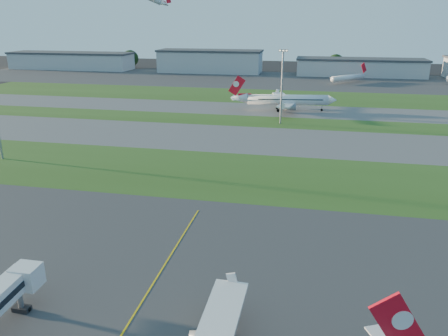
# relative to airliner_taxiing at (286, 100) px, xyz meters

# --- Properties ---
(ground) EXTENTS (700.00, 700.00, 0.00)m
(ground) POSITION_rel_airliner_taxiing_xyz_m (-15.46, -131.75, -4.41)
(ground) COLOR black
(ground) RESTS_ON ground
(apron_near) EXTENTS (300.00, 70.00, 0.01)m
(apron_near) POSITION_rel_airliner_taxiing_xyz_m (-15.46, -131.75, -4.41)
(apron_near) COLOR #333335
(apron_near) RESTS_ON ground
(grass_strip_a) EXTENTS (300.00, 34.00, 0.01)m
(grass_strip_a) POSITION_rel_airliner_taxiing_xyz_m (-15.46, -79.75, -4.41)
(grass_strip_a) COLOR #2B4B19
(grass_strip_a) RESTS_ON ground
(taxiway_a) EXTENTS (300.00, 32.00, 0.01)m
(taxiway_a) POSITION_rel_airliner_taxiing_xyz_m (-15.46, -46.75, -4.41)
(taxiway_a) COLOR #515154
(taxiway_a) RESTS_ON ground
(grass_strip_b) EXTENTS (300.00, 18.00, 0.01)m
(grass_strip_b) POSITION_rel_airliner_taxiing_xyz_m (-15.46, -21.75, -4.41)
(grass_strip_b) COLOR #2B4B19
(grass_strip_b) RESTS_ON ground
(taxiway_b) EXTENTS (300.00, 26.00, 0.01)m
(taxiway_b) POSITION_rel_airliner_taxiing_xyz_m (-15.46, 0.25, -4.41)
(taxiway_b) COLOR #515154
(taxiway_b) RESTS_ON ground
(grass_strip_c) EXTENTS (300.00, 40.00, 0.01)m
(grass_strip_c) POSITION_rel_airliner_taxiing_xyz_m (-15.46, 33.25, -4.41)
(grass_strip_c) COLOR #2B4B19
(grass_strip_c) RESTS_ON ground
(apron_far) EXTENTS (400.00, 80.00, 0.01)m
(apron_far) POSITION_rel_airliner_taxiing_xyz_m (-15.46, 93.25, -4.41)
(apron_far) COLOR #333335
(apron_far) RESTS_ON ground
(yellow_line) EXTENTS (0.25, 60.00, 0.02)m
(yellow_line) POSITION_rel_airliner_taxiing_xyz_m (-10.46, -131.75, -4.41)
(yellow_line) COLOR gold
(yellow_line) RESTS_ON ground
(airliner_taxiing) EXTENTS (40.11, 33.81, 12.56)m
(airliner_taxiing) POSITION_rel_airliner_taxiing_xyz_m (0.00, 0.00, 0.00)
(airliner_taxiing) COLOR silver
(airliner_taxiing) RESTS_ON ground
(mini_jet_near) EXTENTS (21.38, 21.52, 9.48)m
(mini_jet_near) POSITION_rel_airliner_taxiing_xyz_m (30.06, 87.51, -1.13)
(mini_jet_near) COLOR silver
(mini_jet_near) RESTS_ON ground
(light_mast_centre) EXTENTS (3.20, 0.70, 25.80)m
(light_mast_centre) POSITION_rel_airliner_taxiing_xyz_m (-0.46, -23.75, 10.40)
(light_mast_centre) COLOR gray
(light_mast_centre) RESTS_ON ground
(hangar_far_west) EXTENTS (91.80, 23.00, 12.20)m
(hangar_far_west) POSITION_rel_airliner_taxiing_xyz_m (-165.46, 123.25, 1.73)
(hangar_far_west) COLOR #93969A
(hangar_far_west) RESTS_ON ground
(hangar_west) EXTENTS (71.40, 23.00, 15.20)m
(hangar_west) POSITION_rel_airliner_taxiing_xyz_m (-60.46, 123.25, 3.23)
(hangar_west) COLOR #93969A
(hangar_west) RESTS_ON ground
(hangar_east) EXTENTS (81.60, 23.00, 11.20)m
(hangar_east) POSITION_rel_airliner_taxiing_xyz_m (39.54, 123.25, 1.23)
(hangar_east) COLOR #93969A
(hangar_east) RESTS_ON ground
(tree_far_west) EXTENTS (11.00, 11.00, 12.00)m
(tree_far_west) POSITION_rel_airliner_taxiing_xyz_m (-205.46, 136.25, 2.08)
(tree_far_west) COLOR black
(tree_far_west) RESTS_ON ground
(tree_west) EXTENTS (12.10, 12.10, 13.20)m
(tree_west) POSITION_rel_airliner_taxiing_xyz_m (-125.46, 138.25, 2.73)
(tree_west) COLOR black
(tree_west) RESTS_ON ground
(tree_mid_west) EXTENTS (9.90, 9.90, 10.80)m
(tree_mid_west) POSITION_rel_airliner_taxiing_xyz_m (-35.46, 134.25, 1.42)
(tree_mid_west) COLOR black
(tree_mid_west) RESTS_ON ground
(tree_mid_east) EXTENTS (11.55, 11.55, 12.60)m
(tree_mid_east) POSITION_rel_airliner_taxiing_xyz_m (24.54, 137.25, 2.40)
(tree_mid_east) COLOR black
(tree_mid_east) RESTS_ON ground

